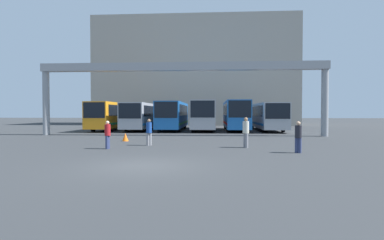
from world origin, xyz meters
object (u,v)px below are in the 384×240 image
object	(u,v)px
bus_slot_0	(112,114)
pedestrian_mid_left	(149,131)
bus_slot_2	(173,114)
bus_slot_4	(236,114)
pedestrian_near_right	(298,136)
bus_slot_1	(143,115)
traffic_cone	(125,137)
pedestrian_near_left	(246,132)
pedestrian_far_center	(108,134)
bus_slot_5	(266,115)
bus_slot_3	(204,114)

from	to	relation	value
bus_slot_0	pedestrian_mid_left	distance (m)	17.97
bus_slot_2	pedestrian_mid_left	bearing A→B (deg)	-88.03
bus_slot_4	bus_slot_0	bearing A→B (deg)	179.05
pedestrian_near_right	bus_slot_0	bearing A→B (deg)	-24.70
bus_slot_1	bus_slot_4	distance (m)	10.94
bus_slot_4	traffic_cone	bearing A→B (deg)	-124.34
pedestrian_near_right	bus_slot_2	bearing A→B (deg)	-40.79
pedestrian_near_left	pedestrian_near_right	bearing A→B (deg)	26.07
pedestrian_mid_left	pedestrian_near_right	bearing A→B (deg)	-54.06
bus_slot_1	pedestrian_near_right	xyz separation A→B (m)	(12.58, -19.55, -0.93)
pedestrian_near_right	pedestrian_far_center	distance (m)	10.41
bus_slot_1	bus_slot_5	size ratio (longest dim) A/B	0.97
pedestrian_near_right	pedestrian_mid_left	xyz separation A→B (m)	(-8.36, 2.94, 0.02)
pedestrian_mid_left	traffic_cone	world-z (taller)	pedestrian_mid_left
bus_slot_1	traffic_cone	world-z (taller)	bus_slot_1
traffic_cone	bus_slot_1	bearing A→B (deg)	97.84
bus_slot_0	pedestrian_mid_left	world-z (taller)	bus_slot_0
pedestrian_far_center	pedestrian_near_left	bearing A→B (deg)	106.43
bus_slot_1	pedestrian_mid_left	xyz separation A→B (m)	(4.22, -16.62, -0.91)
bus_slot_0	bus_slot_5	bearing A→B (deg)	2.12
bus_slot_5	pedestrian_near_right	xyz separation A→B (m)	(-1.98, -19.74, -0.92)
pedestrian_near_right	pedestrian_far_center	size ratio (longest dim) A/B	1.01
bus_slot_3	pedestrian_near_left	bearing A→B (deg)	-80.62
pedestrian_near_left	pedestrian_far_center	bearing A→B (deg)	-104.26
bus_slot_1	bus_slot_3	world-z (taller)	bus_slot_3
bus_slot_0	traffic_cone	xyz separation A→B (m)	(5.55, -13.42, -1.55)
pedestrian_far_center	traffic_cone	distance (m)	4.65
bus_slot_1	bus_slot_5	xyz separation A→B (m)	(14.56, 0.19, -0.01)
bus_slot_5	pedestrian_mid_left	distance (m)	19.75
bus_slot_1	bus_slot_4	bearing A→B (deg)	-3.81
bus_slot_1	bus_slot_3	distance (m)	7.28
bus_slot_3	pedestrian_near_right	world-z (taller)	bus_slot_3
bus_slot_4	pedestrian_far_center	world-z (taller)	bus_slot_4
bus_slot_1	bus_slot_2	distance (m)	3.65
pedestrian_near_right	pedestrian_near_left	bearing A→B (deg)	-16.79
pedestrian_near_right	traffic_cone	world-z (taller)	pedestrian_near_right
bus_slot_5	pedestrian_mid_left	xyz separation A→B (m)	(-10.34, -16.80, -0.90)
pedestrian_far_center	pedestrian_near_right	bearing A→B (deg)	92.70
bus_slot_0	bus_slot_4	size ratio (longest dim) A/B	1.05
pedestrian_near_left	pedestrian_mid_left	world-z (taller)	pedestrian_near_left
bus_slot_2	traffic_cone	xyz separation A→B (m)	(-1.73, -14.16, -1.58)
bus_slot_4	pedestrian_far_center	size ratio (longest dim) A/B	6.36
bus_slot_1	bus_slot_4	world-z (taller)	bus_slot_4
bus_slot_0	pedestrian_near_left	bearing A→B (deg)	-50.79
bus_slot_1	pedestrian_near_right	size ratio (longest dim) A/B	7.18
bus_slot_0	pedestrian_far_center	bearing A→B (deg)	-71.97
bus_slot_0	bus_slot_2	size ratio (longest dim) A/B	0.88
bus_slot_2	pedestrian_near_right	world-z (taller)	bus_slot_2
bus_slot_4	pedestrian_far_center	distance (m)	19.82
pedestrian_mid_left	traffic_cone	xyz separation A→B (m)	(-2.30, 2.71, -0.59)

